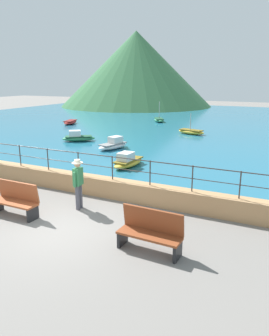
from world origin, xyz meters
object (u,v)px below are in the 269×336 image
at_px(bench_main, 16,199).
at_px(boat_7, 70,122).
at_px(boat_1, 159,120).
at_px(person_walking, 78,182).
at_px(boat_2, 113,145).
at_px(boat_3, 191,132).
at_px(boat_0, 128,161).
at_px(boat_6, 78,137).
at_px(bench_far, 151,231).

xyz_separation_m(bench_main, boat_7, (-11.80, 18.58, -0.30)).
bearing_deg(boat_1, bench_main, -79.04).
distance_m(person_walking, boat_2, 9.75).
bearing_deg(bench_main, boat_3, 88.17).
bearing_deg(boat_1, boat_0, -73.04).
xyz_separation_m(person_walking, boat_7, (-13.33, 17.23, -0.72)).
bearing_deg(boat_6, boat_1, 84.80).
distance_m(boat_0, boat_6, 7.87).
distance_m(boat_2, boat_7, 12.64).
distance_m(boat_3, boat_7, 12.38).
bearing_deg(boat_3, boat_1, 130.69).
relative_size(boat_1, boat_7, 0.99).
height_order(boat_0, boat_3, boat_3).
bearing_deg(boat_7, boat_0, -43.36).
bearing_deg(person_walking, boat_7, 127.74).
relative_size(person_walking, boat_2, 0.71).
height_order(boat_1, boat_6, boat_1).
bearing_deg(boat_1, boat_6, -95.20).
bearing_deg(boat_1, person_walking, -74.74).
height_order(person_walking, boat_1, boat_1).
bearing_deg(person_walking, boat_2, 112.77).
relative_size(bench_main, boat_0, 0.73).
height_order(boat_6, boat_7, boat_6).
bearing_deg(bench_far, boat_2, 124.12).
distance_m(bench_far, boat_6, 15.84).
relative_size(boat_3, boat_6, 1.03).
relative_size(person_walking, boat_7, 0.71).
xyz_separation_m(boat_0, boat_3, (-0.00, 11.08, -0.07)).
bearing_deg(boat_3, boat_7, 177.21).
distance_m(boat_6, boat_7, 9.27).
bearing_deg(boat_7, boat_6, -49.71).
xyz_separation_m(person_walking, boat_6, (-7.34, 10.16, -0.65)).
height_order(bench_far, boat_0, bench_far).
bearing_deg(boat_1, boat_7, -142.46).
bearing_deg(bench_main, boat_2, 102.18).
bearing_deg(boat_2, boat_1, 100.03).
xyz_separation_m(boat_0, boat_6, (-6.38, 4.61, 0.00)).
xyz_separation_m(boat_3, boat_7, (-12.37, 0.60, -0.00)).
xyz_separation_m(boat_2, boat_7, (-9.57, 8.26, -0.07)).
relative_size(bench_far, boat_6, 0.72).
relative_size(bench_main, bench_far, 0.99).
distance_m(bench_far, boat_1, 26.05).
height_order(boat_0, boat_7, boat_0).
bearing_deg(boat_2, person_walking, -67.23).
bearing_deg(bench_main, person_walking, 41.47).
bearing_deg(bench_far, person_walking, 155.47).
bearing_deg(boat_0, boat_1, 106.96).
bearing_deg(boat_0, person_walking, -80.17).
height_order(boat_0, boat_6, same).
xyz_separation_m(bench_main, person_walking, (1.53, 1.36, 0.42)).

